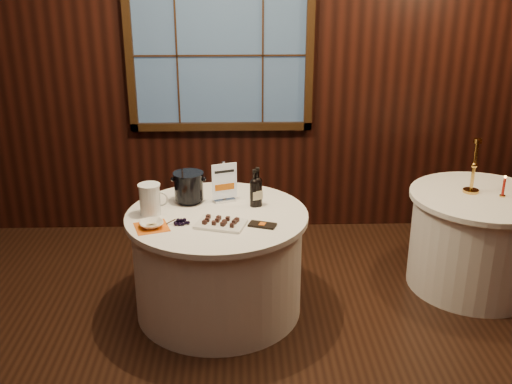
{
  "coord_description": "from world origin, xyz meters",
  "views": [
    {
      "loc": [
        0.16,
        -2.86,
        2.42
      ],
      "look_at": [
        0.27,
        0.9,
        0.97
      ],
      "focal_mm": 42.0,
      "sensor_mm": 36.0,
      "label": 1
    }
  ],
  "objects_px": {
    "main_table": "(218,262)",
    "chocolate_box": "(262,225)",
    "port_bottle_left": "(254,190)",
    "port_bottle_right": "(257,189)",
    "sign_stand": "(224,188)",
    "ice_bucket": "(189,187)",
    "grape_bunch": "(181,222)",
    "brass_candlestick": "(473,173)",
    "red_candle": "(503,188)",
    "cracker_bowl": "(151,224)",
    "glass_pitcher": "(150,199)",
    "side_table": "(476,241)",
    "chocolate_plate": "(221,223)"
  },
  "relations": [
    {
      "from": "main_table",
      "to": "chocolate_box",
      "type": "distance_m",
      "value": 0.55
    },
    {
      "from": "port_bottle_left",
      "to": "port_bottle_right",
      "type": "height_order",
      "value": "port_bottle_right"
    },
    {
      "from": "sign_stand",
      "to": "ice_bucket",
      "type": "relative_size",
      "value": 1.33
    },
    {
      "from": "grape_bunch",
      "to": "brass_candlestick",
      "type": "distance_m",
      "value": 2.23
    },
    {
      "from": "brass_candlestick",
      "to": "red_candle",
      "type": "relative_size",
      "value": 2.54
    },
    {
      "from": "main_table",
      "to": "sign_stand",
      "type": "distance_m",
      "value": 0.54
    },
    {
      "from": "brass_candlestick",
      "to": "red_candle",
      "type": "height_order",
      "value": "brass_candlestick"
    },
    {
      "from": "port_bottle_left",
      "to": "chocolate_box",
      "type": "relative_size",
      "value": 1.54
    },
    {
      "from": "port_bottle_left",
      "to": "cracker_bowl",
      "type": "relative_size",
      "value": 1.76
    },
    {
      "from": "port_bottle_left",
      "to": "grape_bunch",
      "type": "bearing_deg",
      "value": -169.08
    },
    {
      "from": "port_bottle_right",
      "to": "cracker_bowl",
      "type": "relative_size",
      "value": 1.83
    },
    {
      "from": "grape_bunch",
      "to": "glass_pitcher",
      "type": "xyz_separation_m",
      "value": [
        -0.23,
        0.18,
        0.09
      ]
    },
    {
      "from": "cracker_bowl",
      "to": "red_candle",
      "type": "distance_m",
      "value": 2.6
    },
    {
      "from": "port_bottle_left",
      "to": "port_bottle_right",
      "type": "xyz_separation_m",
      "value": [
        0.02,
        0.01,
        0.0
      ]
    },
    {
      "from": "main_table",
      "to": "cracker_bowl",
      "type": "relative_size",
      "value": 8.14
    },
    {
      "from": "chocolate_box",
      "to": "red_candle",
      "type": "xyz_separation_m",
      "value": [
        1.82,
        0.48,
        0.06
      ]
    },
    {
      "from": "chocolate_box",
      "to": "grape_bunch",
      "type": "distance_m",
      "value": 0.54
    },
    {
      "from": "side_table",
      "to": "grape_bunch",
      "type": "bearing_deg",
      "value": -167.8
    },
    {
      "from": "main_table",
      "to": "side_table",
      "type": "relative_size",
      "value": 1.19
    },
    {
      "from": "port_bottle_left",
      "to": "glass_pitcher",
      "type": "distance_m",
      "value": 0.74
    },
    {
      "from": "chocolate_plate",
      "to": "red_candle",
      "type": "bearing_deg",
      "value": 12.55
    },
    {
      "from": "side_table",
      "to": "grape_bunch",
      "type": "relative_size",
      "value": 6.48
    },
    {
      "from": "port_bottle_left",
      "to": "brass_candlestick",
      "type": "relative_size",
      "value": 0.65
    },
    {
      "from": "ice_bucket",
      "to": "grape_bunch",
      "type": "bearing_deg",
      "value": -93.39
    },
    {
      "from": "ice_bucket",
      "to": "red_candle",
      "type": "distance_m",
      "value": 2.34
    },
    {
      "from": "port_bottle_left",
      "to": "red_candle",
      "type": "xyz_separation_m",
      "value": [
        1.87,
        0.13,
        -0.05
      ]
    },
    {
      "from": "side_table",
      "to": "brass_candlestick",
      "type": "bearing_deg",
      "value": 140.9
    },
    {
      "from": "ice_bucket",
      "to": "side_table",
      "type": "bearing_deg",
      "value": 2.17
    },
    {
      "from": "port_bottle_left",
      "to": "red_candle",
      "type": "height_order",
      "value": "port_bottle_left"
    },
    {
      "from": "chocolate_plate",
      "to": "glass_pitcher",
      "type": "xyz_separation_m",
      "value": [
        -0.49,
        0.2,
        0.09
      ]
    },
    {
      "from": "port_bottle_left",
      "to": "glass_pitcher",
      "type": "bearing_deg",
      "value": 169.09
    },
    {
      "from": "chocolate_plate",
      "to": "port_bottle_right",
      "type": "bearing_deg",
      "value": 53.22
    },
    {
      "from": "port_bottle_right",
      "to": "chocolate_plate",
      "type": "height_order",
      "value": "port_bottle_right"
    },
    {
      "from": "glass_pitcher",
      "to": "chocolate_box",
      "type": "bearing_deg",
      "value": -12.37
    },
    {
      "from": "red_candle",
      "to": "chocolate_plate",
      "type": "bearing_deg",
      "value": -167.45
    },
    {
      "from": "port_bottle_right",
      "to": "ice_bucket",
      "type": "xyz_separation_m",
      "value": [
        -0.5,
        0.08,
        -0.0
      ]
    },
    {
      "from": "chocolate_box",
      "to": "red_candle",
      "type": "relative_size",
      "value": 1.08
    },
    {
      "from": "side_table",
      "to": "cracker_bowl",
      "type": "height_order",
      "value": "cracker_bowl"
    },
    {
      "from": "port_bottle_right",
      "to": "ice_bucket",
      "type": "bearing_deg",
      "value": 147.62
    },
    {
      "from": "port_bottle_right",
      "to": "red_candle",
      "type": "relative_size",
      "value": 1.72
    },
    {
      "from": "side_table",
      "to": "sign_stand",
      "type": "bearing_deg",
      "value": -177.92
    },
    {
      "from": "side_table",
      "to": "sign_stand",
      "type": "distance_m",
      "value": 2.01
    },
    {
      "from": "chocolate_box",
      "to": "grape_bunch",
      "type": "xyz_separation_m",
      "value": [
        -0.54,
        0.04,
        0.01
      ]
    },
    {
      "from": "port_bottle_right",
      "to": "red_candle",
      "type": "height_order",
      "value": "port_bottle_right"
    },
    {
      "from": "brass_candlestick",
      "to": "red_candle",
      "type": "bearing_deg",
      "value": -25.27
    },
    {
      "from": "port_bottle_right",
      "to": "grape_bunch",
      "type": "distance_m",
      "value": 0.62
    },
    {
      "from": "sign_stand",
      "to": "red_candle",
      "type": "relative_size",
      "value": 1.81
    },
    {
      "from": "glass_pitcher",
      "to": "brass_candlestick",
      "type": "bearing_deg",
      "value": 12.15
    },
    {
      "from": "port_bottle_left",
      "to": "cracker_bowl",
      "type": "height_order",
      "value": "port_bottle_left"
    },
    {
      "from": "chocolate_plate",
      "to": "brass_candlestick",
      "type": "height_order",
      "value": "brass_candlestick"
    }
  ]
}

